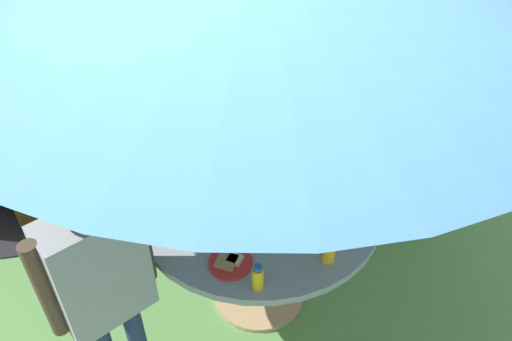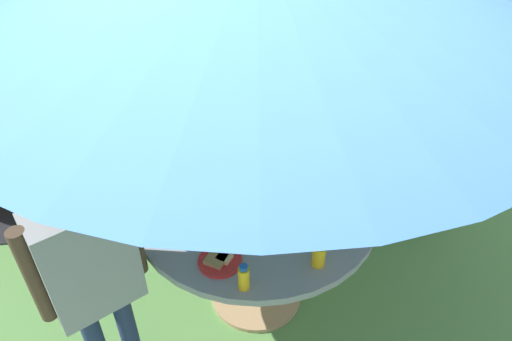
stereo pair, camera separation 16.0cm
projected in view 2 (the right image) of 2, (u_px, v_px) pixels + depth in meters
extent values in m
cube|color=#548442|center=(256.00, 295.00, 2.91)|extent=(10.00, 10.00, 0.02)
cylinder|color=tan|center=(256.00, 293.00, 2.90)|extent=(0.54, 0.54, 0.03)
cylinder|color=tan|center=(256.00, 254.00, 2.69)|extent=(0.14, 0.14, 0.72)
cylinder|color=gray|center=(256.00, 204.00, 2.46)|extent=(1.24, 1.24, 0.04)
cylinder|color=#B7AD8C|center=(256.00, 161.00, 2.29)|extent=(0.04, 0.04, 2.03)
cylinder|color=tan|center=(152.00, 194.00, 3.30)|extent=(0.04, 0.04, 0.46)
cylinder|color=tan|center=(211.00, 172.00, 3.50)|extent=(0.04, 0.04, 0.46)
cylinder|color=tan|center=(130.00, 164.00, 3.57)|extent=(0.04, 0.04, 0.46)
cylinder|color=tan|center=(186.00, 145.00, 3.77)|extent=(0.04, 0.04, 0.46)
cube|color=tan|center=(166.00, 141.00, 3.39)|extent=(0.58, 0.54, 0.04)
cube|color=tan|center=(149.00, 92.00, 3.34)|extent=(0.51, 0.13, 0.55)
cube|color=tan|center=(130.00, 124.00, 3.15)|extent=(0.12, 0.45, 0.03)
cube|color=tan|center=(193.00, 105.00, 3.35)|extent=(0.12, 0.45, 0.03)
ellipsoid|color=orange|center=(24.00, 86.00, 3.63)|extent=(2.27, 1.90, 1.34)
cylinder|color=black|center=(47.00, 156.00, 4.04)|extent=(2.40, 2.40, 0.01)
cube|color=#4B310D|center=(62.00, 167.00, 3.32)|extent=(0.56, 0.13, 0.60)
cylinder|color=#595960|center=(399.00, 194.00, 3.48)|extent=(0.29, 0.29, 0.22)
sphere|color=#234C28|center=(407.00, 161.00, 3.30)|extent=(0.45, 0.45, 0.45)
cylinder|color=#3F3F47|center=(235.00, 160.00, 3.55)|extent=(0.07, 0.07, 0.53)
cylinder|color=#3F3F47|center=(237.00, 171.00, 3.45)|extent=(0.07, 0.07, 0.53)
cube|color=#4C72C6|center=(234.00, 107.00, 3.20)|extent=(0.24, 0.34, 0.45)
cylinder|color=tan|center=(231.00, 91.00, 3.32)|extent=(0.06, 0.06, 0.41)
cylinder|color=tan|center=(237.00, 117.00, 3.05)|extent=(0.06, 0.06, 0.41)
sphere|color=tan|center=(232.00, 61.00, 3.00)|extent=(0.20, 0.20, 0.20)
cylinder|color=navy|center=(129.00, 332.00, 2.34)|extent=(0.09, 0.09, 0.64)
cube|color=#99999E|center=(87.00, 257.00, 1.94)|extent=(0.41, 0.29, 0.54)
cylinder|color=#4C3828|center=(34.00, 277.00, 1.83)|extent=(0.07, 0.07, 0.49)
cylinder|color=#4C3828|center=(132.00, 231.00, 2.02)|extent=(0.07, 0.07, 0.49)
sphere|color=#4C3828|center=(63.00, 183.00, 1.70)|extent=(0.24, 0.24, 0.24)
cylinder|color=white|center=(345.00, 195.00, 2.44)|extent=(0.14, 0.14, 0.05)
ellipsoid|color=gold|center=(346.00, 189.00, 2.42)|extent=(0.12, 0.12, 0.04)
cylinder|color=yellow|center=(279.00, 226.00, 2.29)|extent=(0.24, 0.24, 0.01)
cube|color=tan|center=(289.00, 222.00, 2.29)|extent=(0.10, 0.10, 0.02)
cube|color=#9E7547|center=(269.00, 225.00, 2.27)|extent=(0.09, 0.09, 0.02)
cylinder|color=red|center=(220.00, 261.00, 2.12)|extent=(0.20, 0.20, 0.01)
cube|color=tan|center=(224.00, 257.00, 2.11)|extent=(0.09, 0.09, 0.02)
cube|color=#9E7547|center=(216.00, 259.00, 2.10)|extent=(0.12, 0.12, 0.02)
cylinder|color=yellow|center=(231.00, 160.00, 2.72)|extent=(0.25, 0.25, 0.01)
cube|color=tan|center=(237.00, 155.00, 2.72)|extent=(0.11, 0.11, 0.02)
cube|color=#9E7547|center=(227.00, 155.00, 2.73)|extent=(0.07, 0.07, 0.02)
cube|color=tan|center=(230.00, 160.00, 2.69)|extent=(0.10, 0.10, 0.02)
cylinder|color=white|center=(300.00, 184.00, 2.55)|extent=(0.22, 0.22, 0.01)
cube|color=tan|center=(306.00, 179.00, 2.55)|extent=(0.10, 0.10, 0.02)
cube|color=#9E7547|center=(297.00, 180.00, 2.55)|extent=(0.11, 0.11, 0.02)
cube|color=tan|center=(299.00, 187.00, 2.50)|extent=(0.10, 0.10, 0.02)
cylinder|color=yellow|center=(187.00, 216.00, 2.35)|extent=(0.22, 0.22, 0.01)
cube|color=tan|center=(196.00, 212.00, 2.35)|extent=(0.10, 0.10, 0.02)
cube|color=#9E7547|center=(179.00, 217.00, 2.32)|extent=(0.09, 0.09, 0.02)
cylinder|color=yellow|center=(319.00, 256.00, 2.08)|extent=(0.06, 0.06, 0.11)
cylinder|color=green|center=(320.00, 245.00, 2.04)|extent=(0.04, 0.04, 0.02)
cylinder|color=yellow|center=(240.00, 177.00, 2.52)|extent=(0.05, 0.05, 0.11)
cylinder|color=blue|center=(240.00, 167.00, 2.48)|extent=(0.03, 0.03, 0.02)
cylinder|color=yellow|center=(243.00, 211.00, 2.32)|extent=(0.06, 0.06, 0.09)
cylinder|color=green|center=(243.00, 203.00, 2.29)|extent=(0.04, 0.04, 0.02)
cylinder|color=yellow|center=(146.00, 208.00, 2.33)|extent=(0.05, 0.05, 0.10)
cylinder|color=red|center=(144.00, 199.00, 2.29)|extent=(0.04, 0.04, 0.02)
cylinder|color=yellow|center=(367.00, 217.00, 2.28)|extent=(0.06, 0.06, 0.10)
cylinder|color=green|center=(369.00, 208.00, 2.24)|extent=(0.04, 0.04, 0.02)
cylinder|color=yellow|center=(235.00, 197.00, 2.40)|extent=(0.05, 0.05, 0.09)
cylinder|color=green|center=(235.00, 188.00, 2.36)|extent=(0.04, 0.04, 0.02)
cylinder|color=yellow|center=(244.00, 278.00, 1.98)|extent=(0.05, 0.05, 0.11)
cylinder|color=blue|center=(244.00, 268.00, 1.93)|extent=(0.03, 0.03, 0.02)
cylinder|color=#E04C47|center=(165.00, 184.00, 2.49)|extent=(0.07, 0.07, 0.07)
cylinder|color=#4C99D8|center=(278.00, 163.00, 2.65)|extent=(0.06, 0.06, 0.06)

